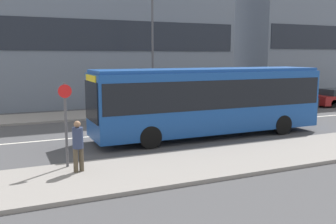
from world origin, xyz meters
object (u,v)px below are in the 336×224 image
(pedestrian_near_stop, at_px, (78,143))
(bus_stop_sign, at_px, (66,119))
(street_lamp, at_px, (153,39))
(city_bus, at_px, (209,98))
(parked_car_0, at_px, (287,100))

(pedestrian_near_stop, height_order, bus_stop_sign, bus_stop_sign)
(street_lamp, bearing_deg, bus_stop_sign, -124.82)
(city_bus, height_order, parked_car_0, city_bus)
(city_bus, xyz_separation_m, parked_car_0, (9.56, 5.45, -1.20))
(bus_stop_sign, xyz_separation_m, street_lamp, (7.23, 10.39, 3.10))
(pedestrian_near_stop, relative_size, street_lamp, 0.21)
(street_lamp, bearing_deg, parked_car_0, -12.86)
(city_bus, bearing_deg, parked_car_0, 25.34)
(city_bus, relative_size, pedestrian_near_stop, 6.76)
(parked_car_0, xyz_separation_m, bus_stop_sign, (-16.64, -8.24, 1.11))
(bus_stop_sign, height_order, street_lamp, street_lamp)
(bus_stop_sign, bearing_deg, parked_car_0, 26.36)
(city_bus, height_order, pedestrian_near_stop, city_bus)
(city_bus, height_order, street_lamp, street_lamp)
(city_bus, bearing_deg, bus_stop_sign, -162.79)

